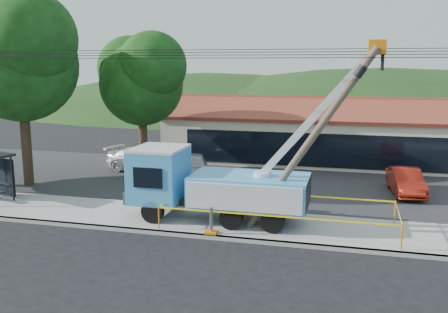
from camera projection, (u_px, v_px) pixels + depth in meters
name	position (u px, v px, depth m)	size (l,w,h in m)	color
ground	(179.00, 257.00, 18.33)	(120.00, 120.00, 0.00)	black
curb	(196.00, 236.00, 20.31)	(60.00, 0.25, 0.15)	#9C9B92
sidewalk	(209.00, 222.00, 22.12)	(60.00, 4.00, 0.15)	#9C9B92
parking_lot	(246.00, 181.00, 29.74)	(60.00, 12.00, 0.10)	#28282B
strip_mall	(323.00, 135.00, 36.02)	(22.50, 8.53, 4.67)	beige
tree_west_near	(20.00, 53.00, 27.50)	(7.56, 6.72, 10.80)	#332316
tree_lot	(141.00, 76.00, 31.27)	(6.30, 5.60, 8.94)	#332316
hill_west	(207.00, 111.00, 74.35)	(78.40, 56.00, 28.00)	#183814
hill_center	(383.00, 115.00, 68.22)	(89.60, 64.00, 32.00)	#183814
utility_truck	(213.00, 183.00, 21.94)	(10.69, 4.22, 7.71)	black
leaning_pole	(316.00, 133.00, 19.85)	(5.13, 1.67, 7.61)	brown
caution_tape	(279.00, 209.00, 21.22)	(9.69, 3.42, 0.99)	orange
car_silver	(193.00, 183.00, 29.58)	(1.93, 4.79, 1.63)	#A9ABB0
car_red	(405.00, 196.00, 26.72)	(1.45, 4.15, 1.37)	maroon
car_white	(145.00, 173.00, 32.17)	(2.17, 5.33, 1.55)	silver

